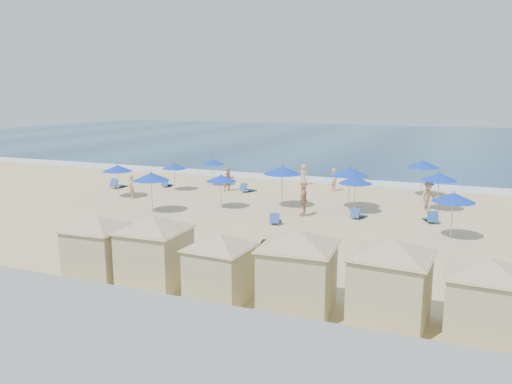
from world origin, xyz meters
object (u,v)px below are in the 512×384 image
umbrella_3 (213,162)px  beachgoer_1 (229,179)px  umbrella_7 (355,180)px  umbrella_9 (439,177)px  beachgoer_4 (304,175)px  cabana_1 (154,242)px  cabana_2 (220,259)px  umbrella_5 (221,178)px  umbrella_4 (282,170)px  cabana_4 (391,270)px  umbrella_2 (151,177)px  umbrella_1 (174,166)px  umbrella_6 (350,172)px  umbrella_0 (117,168)px  cabana_0 (98,239)px  beachgoer_5 (334,180)px  cabana_5 (486,289)px  beachgoer_2 (303,200)px  beachgoer_0 (131,187)px  beachgoer_3 (428,195)px  trash_bin (270,252)px  umbrella_10 (454,197)px  cabana_3 (298,260)px  umbrella_8 (423,164)px

umbrella_3 → beachgoer_1: umbrella_3 is taller
umbrella_7 → umbrella_9: (4.48, 2.56, 0.09)m
beachgoer_1 → beachgoer_4: 6.19m
cabana_1 → beachgoer_1: 18.45m
cabana_2 → beachgoer_4: size_ratio=2.58×
umbrella_5 → umbrella_4: bearing=26.9°
cabana_4 → beachgoer_4: 23.96m
umbrella_2 → beachgoer_1: 8.02m
umbrella_1 → umbrella_6: bearing=-5.2°
beachgoer_1 → umbrella_0: bearing=166.3°
cabana_0 → beachgoer_5: bearing=79.2°
cabana_0 → umbrella_9: cabana_0 is taller
umbrella_5 → beachgoer_1: (-2.00, 5.28, -1.00)m
beachgoer_1 → beachgoer_5: 7.62m
cabana_4 → umbrella_6: (-4.40, 15.09, 0.60)m
beachgoer_1 → beachgoer_4: bearing=-6.8°
umbrella_2 → beachgoer_1: umbrella_2 is taller
cabana_5 → umbrella_5: cabana_5 is taller
umbrella_4 → beachgoer_2: size_ratio=1.44×
beachgoer_1 → beachgoer_4: (4.26, 4.48, -0.07)m
cabana_5 → beachgoer_4: size_ratio=2.71×
umbrella_1 → beachgoer_0: (-1.14, -3.63, -0.98)m
beachgoer_0 → beachgoer_3: 19.03m
cabana_5 → umbrella_4: 17.82m
beachgoer_5 → umbrella_7: bearing=170.4°
umbrella_2 → umbrella_9: bearing=23.7°
umbrella_4 → trash_bin: bearing=-73.3°
beachgoer_0 → umbrella_10: bearing=39.9°
cabana_2 → umbrella_3: size_ratio=1.93×
beachgoer_0 → cabana_5: bearing=15.0°
cabana_5 → umbrella_7: size_ratio=1.89×
cabana_1 → umbrella_7: size_ratio=2.01×
umbrella_0 → umbrella_10: 21.23m
cabana_5 → umbrella_6: size_ratio=1.63×
umbrella_4 → umbrella_7: bearing=0.8°
cabana_5 → beachgoer_3: cabana_5 is taller
umbrella_6 → beachgoer_5: bearing=112.2°
umbrella_0 → umbrella_5: umbrella_0 is taller
beachgoer_1 → cabana_0: bearing=-133.4°
umbrella_0 → umbrella_2: 5.48m
umbrella_2 → beachgoer_3: (15.03, 6.90, -1.25)m
cabana_3 → umbrella_6: cabana_3 is taller
umbrella_5 → beachgoer_2: 5.30m
umbrella_8 → cabana_4: bearing=-88.3°
umbrella_3 → beachgoer_4: 7.08m
umbrella_1 → beachgoer_0: umbrella_1 is taller
cabana_2 → cabana_0: bearing=178.6°
beachgoer_1 → beachgoer_2: 8.94m
trash_bin → umbrella_3: bearing=116.2°
umbrella_0 → umbrella_4: bearing=6.6°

